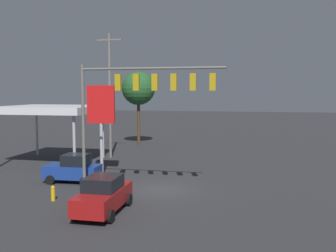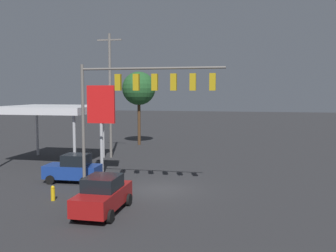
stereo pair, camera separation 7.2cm
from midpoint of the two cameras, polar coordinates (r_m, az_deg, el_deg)
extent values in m
plane|color=#2D2D30|center=(24.54, -1.04, -9.59)|extent=(200.00, 200.00, 0.00)
cylinder|color=slate|center=(24.05, -12.86, -0.37)|extent=(0.20, 0.20, 7.97)
cylinder|color=slate|center=(22.52, -2.66, 8.77)|extent=(8.82, 0.14, 0.14)
cube|color=#B79314|center=(23.08, -7.68, 6.61)|extent=(0.36, 0.28, 1.00)
sphere|color=#360505|center=(23.26, -7.54, 7.33)|extent=(0.22, 0.22, 0.22)
sphere|color=#392305|center=(23.25, -7.53, 6.60)|extent=(0.22, 0.22, 0.22)
sphere|color=#41FF6B|center=(23.25, -7.52, 5.86)|extent=(0.22, 0.22, 0.22)
cube|color=#B79314|center=(22.73, -4.93, 6.66)|extent=(0.36, 0.28, 1.00)
sphere|color=#360505|center=(22.91, -4.81, 7.39)|extent=(0.22, 0.22, 0.22)
sphere|color=#392305|center=(22.90, -4.80, 6.64)|extent=(0.22, 0.22, 0.22)
sphere|color=#41FF6B|center=(22.90, -4.79, 5.89)|extent=(0.22, 0.22, 0.22)
cube|color=#B79314|center=(22.43, -2.10, 6.69)|extent=(0.36, 0.28, 1.00)
sphere|color=#360505|center=(22.62, -1.99, 7.44)|extent=(0.22, 0.22, 0.22)
sphere|color=#392305|center=(22.61, -1.99, 6.68)|extent=(0.22, 0.22, 0.22)
sphere|color=#41FF6B|center=(22.60, -1.99, 5.92)|extent=(0.22, 0.22, 0.22)
cube|color=#B79314|center=(22.19, 0.79, 6.71)|extent=(0.36, 0.28, 1.00)
sphere|color=#360505|center=(22.38, 0.88, 7.47)|extent=(0.22, 0.22, 0.22)
sphere|color=#392305|center=(22.37, 0.88, 6.70)|extent=(0.22, 0.22, 0.22)
sphere|color=#41FF6B|center=(22.36, 0.88, 5.93)|extent=(0.22, 0.22, 0.22)
cube|color=#B79314|center=(22.00, 3.75, 6.71)|extent=(0.36, 0.28, 1.00)
sphere|color=#360505|center=(22.19, 3.82, 7.47)|extent=(0.22, 0.22, 0.22)
sphere|color=#392305|center=(22.18, 3.81, 6.70)|extent=(0.22, 0.22, 0.22)
sphere|color=#41FF6B|center=(22.18, 3.81, 5.93)|extent=(0.22, 0.22, 0.22)
cube|color=#B79314|center=(21.87, 6.74, 6.70)|extent=(0.36, 0.28, 1.00)
sphere|color=#360505|center=(22.07, 6.79, 7.46)|extent=(0.22, 0.22, 0.22)
sphere|color=#392305|center=(22.06, 6.78, 6.68)|extent=(0.22, 0.22, 0.22)
sphere|color=#41FF6B|center=(22.05, 6.78, 5.91)|extent=(0.22, 0.22, 0.22)
cylinder|color=slate|center=(35.99, -8.90, 4.49)|extent=(0.26, 0.26, 11.74)
cube|color=slate|center=(36.32, -9.02, 12.83)|extent=(2.40, 0.14, 0.14)
cube|color=silver|center=(34.79, -17.22, 2.45)|extent=(8.14, 7.34, 0.60)
cube|color=red|center=(38.07, -14.54, 2.73)|extent=(8.14, 0.06, 0.36)
cylinder|color=#B7B7BC|center=(36.29, -9.95, -1.29)|extent=(0.24, 0.24, 4.45)
cylinder|color=#B7B7BC|center=(39.36, -19.40, -1.00)|extent=(0.24, 0.24, 4.45)
cylinder|color=#B7B7BC|center=(30.70, -14.16, -2.53)|extent=(0.24, 0.24, 4.45)
cylinder|color=#B7B7BC|center=(28.35, -10.20, -0.73)|extent=(0.24, 0.24, 6.76)
cube|color=red|center=(28.22, -10.27, 3.26)|extent=(2.12, 0.24, 2.80)
cube|color=black|center=(28.34, -10.17, 3.27)|extent=(1.49, 0.04, 0.98)
cube|color=maroon|center=(20.05, -9.93, -10.75)|extent=(1.81, 4.40, 0.90)
cube|color=black|center=(19.84, -9.96, -8.53)|extent=(1.66, 2.00, 0.70)
cylinder|color=black|center=(18.59, -8.86, -13.47)|extent=(0.22, 0.66, 0.66)
cylinder|color=black|center=(19.28, -14.12, -12.87)|extent=(0.22, 0.66, 0.66)
cylinder|color=black|center=(21.16, -6.09, -11.11)|extent=(0.22, 0.66, 0.66)
cylinder|color=black|center=(21.78, -10.79, -10.70)|extent=(0.22, 0.66, 0.66)
cube|color=navy|center=(27.05, -14.43, -6.71)|extent=(3.86, 1.83, 0.90)
cube|color=black|center=(26.78, -13.88, -5.01)|extent=(1.75, 1.62, 0.76)
cylinder|color=black|center=(26.91, -17.59, -7.83)|extent=(0.63, 0.24, 0.62)
cylinder|color=black|center=(28.43, -15.98, -7.10)|extent=(0.63, 0.24, 0.62)
cylinder|color=black|center=(25.89, -12.68, -8.23)|extent=(0.63, 0.24, 0.62)
cylinder|color=black|center=(27.47, -11.29, -7.43)|extent=(0.63, 0.24, 0.62)
cylinder|color=#4C331E|center=(44.58, -4.54, 0.54)|extent=(0.36, 0.36, 5.34)
sphere|color=#235628|center=(44.44, -4.58, 5.74)|extent=(3.93, 3.93, 3.93)
cylinder|color=gold|center=(22.95, -17.19, -9.97)|extent=(0.24, 0.24, 0.70)
sphere|color=gold|center=(22.85, -17.22, -8.95)|extent=(0.22, 0.22, 0.22)
camera|label=1|loc=(0.04, -90.08, -0.01)|focal=40.00mm
camera|label=2|loc=(0.04, 89.92, 0.01)|focal=40.00mm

